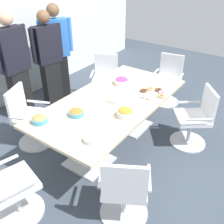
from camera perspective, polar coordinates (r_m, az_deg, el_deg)
The scene contains 18 objects.
ground_plane at distance 4.02m, azimuth 0.00°, elevation -6.74°, with size 10.00×10.00×0.01m, color #3D4754.
conference_table at distance 3.67m, azimuth 0.00°, elevation 1.00°, with size 2.40×1.20×0.75m.
office_chair_0 at distance 2.99m, azimuth -22.04°, elevation -15.75°, with size 0.66×0.66×0.91m.
office_chair_1 at distance 2.77m, azimuth 2.78°, elevation -17.30°, with size 0.74×0.74×0.91m.
office_chair_2 at distance 3.97m, azimuth 17.97°, elevation -1.80°, with size 0.76×0.76×0.91m.
office_chair_3 at distance 5.05m, azimuth 12.22°, elevation 6.51°, with size 0.61×0.61×0.91m.
office_chair_4 at distance 4.95m, azimuth -1.48°, elevation 6.72°, with size 0.73×0.73×0.91m.
office_chair_5 at distance 3.99m, azimuth -17.88°, elevation -1.64°, with size 0.71×0.71×0.91m.
person_standing_0 at distance 4.46m, azimuth -20.74°, elevation 9.57°, with size 0.61×0.24×1.84m.
person_standing_1 at distance 4.85m, azimuth -13.88°, elevation 11.54°, with size 0.61×0.30×1.72m.
person_standing_2 at distance 5.08m, azimuth -12.04°, elevation 13.08°, with size 0.55×0.43×1.78m.
snack_bowl_candy_mix at distance 4.04m, azimuth 2.16°, elevation 6.92°, with size 0.22×0.22×0.11m.
snack_bowl_cookies at distance 3.22m, azimuth -15.83°, elevation -1.56°, with size 0.19×0.19×0.09m.
snack_bowl_chips_orange at distance 3.21m, azimuth 2.96°, elevation -0.11°, with size 0.21×0.21×0.12m.
snack_bowl_pretzels at distance 3.27m, azimuth -7.94°, elevation -0.10°, with size 0.20×0.20×0.08m.
donut_platter at distance 3.78m, azimuth 9.02°, elevation 4.07°, with size 0.39×0.39×0.04m.
plate_stack at distance 2.82m, azimuth -4.53°, elevation -6.04°, with size 0.18×0.18×0.05m.
napkin_pile at distance 3.54m, azimuth 0.60°, elevation 2.61°, with size 0.15×0.15×0.05m, color white.
Camera 1 is at (-2.57, -1.82, 2.50)m, focal length 41.13 mm.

